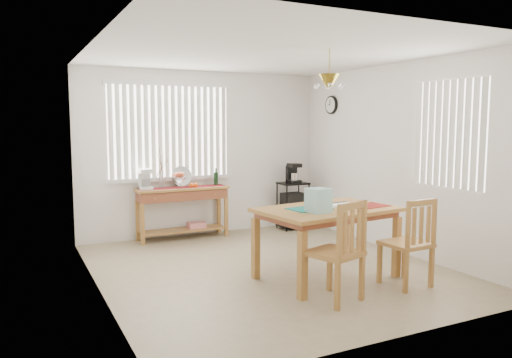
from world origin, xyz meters
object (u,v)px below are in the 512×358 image
wire_cart (293,201)px  chair_left (338,252)px  cart_items (293,174)px  chair_right (409,243)px  dining_table (327,216)px  sideboard (183,200)px

wire_cart → chair_left: 3.49m
wire_cart → cart_items: cart_items is taller
wire_cart → cart_items: bearing=90.0°
wire_cart → chair_right: chair_right is taller
chair_right → wire_cart: bearing=82.7°
wire_cart → dining_table: bearing=-112.4°
wire_cart → chair_left: (-1.38, -3.21, 0.03)m
sideboard → chair_right: 3.62m
wire_cart → chair_right: bearing=-97.3°
chair_left → chair_right: chair_left is taller
wire_cart → dining_table: dining_table is taller
sideboard → wire_cart: 1.90m
wire_cart → chair_left: chair_left is taller
sideboard → chair_left: chair_left is taller
sideboard → dining_table: (0.85, -2.65, 0.13)m
chair_left → cart_items: bearing=66.8°
sideboard → wire_cart: sideboard is taller
sideboard → chair_left: bearing=-81.3°
sideboard → cart_items: bearing=-3.8°
cart_items → chair_left: size_ratio=0.32×
cart_items → sideboard: bearing=176.2°
chair_right → sideboard: bearing=114.2°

